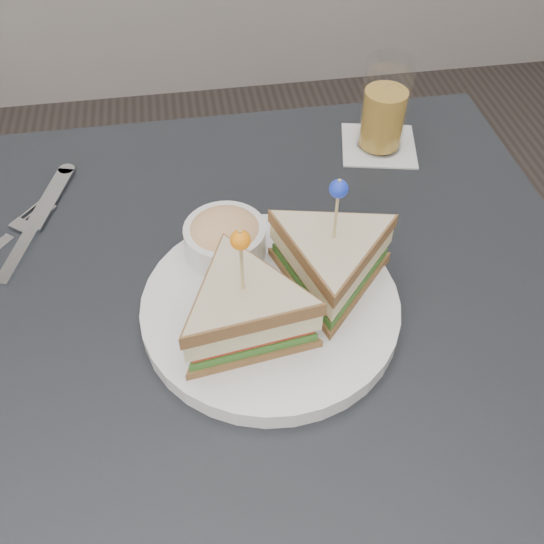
{
  "coord_description": "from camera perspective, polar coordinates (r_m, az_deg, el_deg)",
  "views": [
    {
      "loc": [
        -0.06,
        -0.43,
        1.29
      ],
      "look_at": [
        0.01,
        0.01,
        0.8
      ],
      "focal_mm": 40.0,
      "sensor_mm": 36.0,
      "label": 1
    }
  ],
  "objects": [
    {
      "name": "ground_plane",
      "position": [
        1.36,
        -0.38,
        -23.87
      ],
      "size": [
        3.5,
        3.5,
        0.0
      ],
      "primitive_type": "plane",
      "color": "#3F3833"
    },
    {
      "name": "drink_set",
      "position": [
        0.9,
        10.5,
        14.71
      ],
      "size": [
        0.13,
        0.13,
        0.14
      ],
      "rotation": [
        0.0,
        0.0,
        -0.22
      ],
      "color": "silver",
      "rests_on": "table"
    },
    {
      "name": "plate_meal",
      "position": [
        0.65,
        0.57,
        -1.22
      ],
      "size": [
        0.37,
        0.37,
        0.17
      ],
      "rotation": [
        0.0,
        0.0,
        -0.39
      ],
      "color": "white",
      "rests_on": "table"
    },
    {
      "name": "cutlery_knife",
      "position": [
        0.84,
        -21.41,
        4.17
      ],
      "size": [
        0.08,
        0.23,
        0.01
      ],
      "rotation": [
        0.0,
        0.0,
        -0.29
      ],
      "color": "silver",
      "rests_on": "table"
    },
    {
      "name": "table",
      "position": [
        0.75,
        -0.64,
        -7.17
      ],
      "size": [
        0.8,
        0.8,
        0.75
      ],
      "color": "black",
      "rests_on": "ground"
    }
  ]
}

